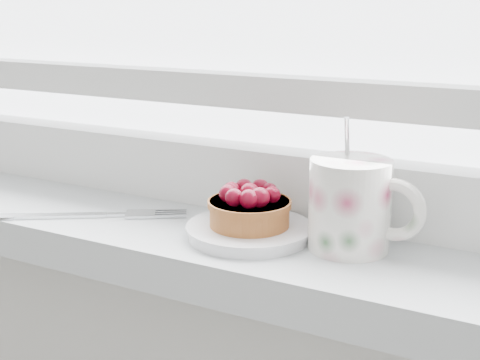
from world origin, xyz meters
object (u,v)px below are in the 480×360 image
Objects in this scene: floral_mug at (353,203)px; fork at (90,215)px; raspberry_tart at (249,207)px; saucer at (249,231)px.

floral_mug reaches higher than fork.
raspberry_tart is 0.45× the size of fork.
saucer is 1.53× the size of raspberry_tart.
floral_mug is 0.67× the size of fork.
saucer is at bearing -170.37° from floral_mug.
floral_mug reaches higher than saucer.
floral_mug is (0.10, 0.02, 0.04)m from saucer.
saucer is 1.02× the size of floral_mug.
floral_mug is at bearing 9.79° from raspberry_tart.
floral_mug is 0.28m from fork.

